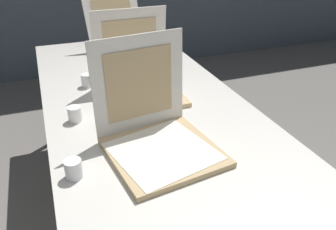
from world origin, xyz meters
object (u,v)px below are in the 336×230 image
Objects in this scene: cup_white_far at (87,80)px; cup_white_near_left at (73,169)px; pizza_box_middle at (138,83)px; pizza_box_back at (125,48)px; pizza_box_front at (158,136)px; table at (151,118)px; cup_white_mid at (75,114)px.

cup_white_far is 1.00× the size of cup_white_near_left.
pizza_box_middle is 0.30m from cup_white_far.
pizza_box_back reaches higher than cup_white_near_left.
pizza_box_back is 1.26m from cup_white_near_left.
pizza_box_front is 0.79× the size of pizza_box_back.
pizza_box_middle is (0.07, 0.50, 0.00)m from pizza_box_front.
table is 5.97× the size of pizza_box_middle.
cup_white_mid is at bearing 121.40° from pizza_box_front.
table is 0.34m from pizza_box_front.
cup_white_mid is 1.00× the size of cup_white_far.
pizza_box_front is at bearing -51.02° from cup_white_mid.
table is 5.37× the size of pizza_box_front.
table is at bearing -89.11° from pizza_box_middle.
pizza_box_front is 6.61× the size of cup_white_mid.
pizza_box_front is at bearing 10.72° from cup_white_near_left.
pizza_box_front is at bearing -97.80° from pizza_box_middle.
pizza_box_front is 6.61× the size of cup_white_far.
pizza_box_back is at bearing 67.61° from cup_white_near_left.
pizza_box_back is at bearing 81.75° from pizza_box_middle.
cup_white_mid is (-0.27, 0.33, -0.02)m from pizza_box_front.
pizza_box_front is 0.43m from cup_white_mid.
cup_white_near_left is at bearing -118.82° from pizza_box_back.
pizza_box_middle is 5.94× the size of cup_white_near_left.
pizza_box_middle is at bearing -39.27° from cup_white_far.
cup_white_near_left is (-0.16, -0.75, 0.00)m from cup_white_far.
pizza_box_front reaches higher than cup_white_mid.
cup_white_far is at bearing 95.41° from pizza_box_front.
table is 35.48× the size of cup_white_mid.
pizza_box_middle is 0.71× the size of pizza_box_back.
cup_white_mid is 0.40m from cup_white_near_left.
cup_white_near_left is (-0.48, -1.16, -0.02)m from pizza_box_back.
cup_white_far is at bearing 77.81° from cup_white_near_left.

